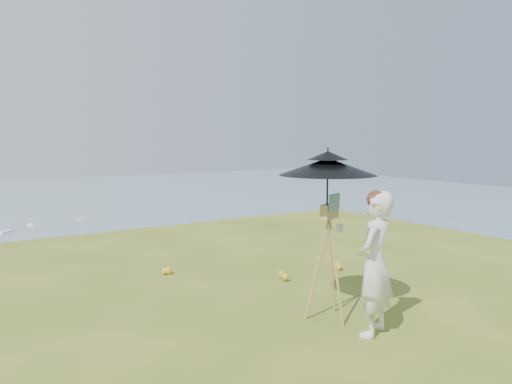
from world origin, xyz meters
TOP-DOWN VIEW (x-y plane):
  - ground at (0.00, 0.00)m, footprint 14.00×14.00m
  - wildflowers at (0.00, 0.25)m, footprint 10.00×10.50m
  - painter at (0.98, -0.34)m, footprint 0.67×0.58m
  - field_easel at (0.88, 0.26)m, footprint 0.71×0.71m
  - sun_umbrella at (0.87, 0.29)m, footprint 1.39×1.39m
  - painter_cap at (0.98, -0.34)m, footprint 0.25×0.27m

SIDE VIEW (x-z plane):
  - ground at x=0.00m, z-range 0.00..0.00m
  - wildflowers at x=0.00m, z-range 0.00..0.12m
  - field_easel at x=0.88m, z-range 0.00..1.46m
  - painter at x=0.98m, z-range 0.00..1.54m
  - painter_cap at x=0.98m, z-range 1.45..1.55m
  - sun_umbrella at x=0.87m, z-range 1.20..1.97m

